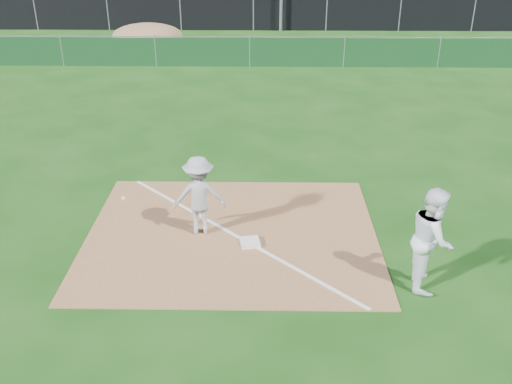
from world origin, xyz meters
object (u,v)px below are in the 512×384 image
play_at_first (199,196)px  runner (432,238)px  car_mid (227,5)px  car_right (350,6)px  first_base (250,242)px  car_left (158,5)px

play_at_first → runner: 4.60m
runner → car_mid: runner is taller
car_right → first_base: bearing=177.7°
play_at_first → car_left: 26.17m
first_base → runner: 3.57m
play_at_first → car_left: bearing=101.5°
car_left → runner: bearing=-145.1°
car_left → car_right: size_ratio=1.12×
first_base → car_mid: bearing=94.5°
play_at_first → car_mid: play_at_first is taller
first_base → runner: size_ratio=0.20×
first_base → car_left: car_left is taller
car_mid → car_left: bearing=103.9°
runner → car_mid: 28.03m
first_base → play_at_first: 1.40m
first_base → car_left: size_ratio=0.08×
car_left → car_right: (11.85, 1.15, -0.19)m
play_at_first → car_left: (-5.23, 25.64, -0.06)m
first_base → car_right: bearing=78.4°
play_at_first → first_base: bearing=-24.7°
runner → car_left: size_ratio=0.41×
runner → car_mid: (-5.26, 27.53, -0.20)m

